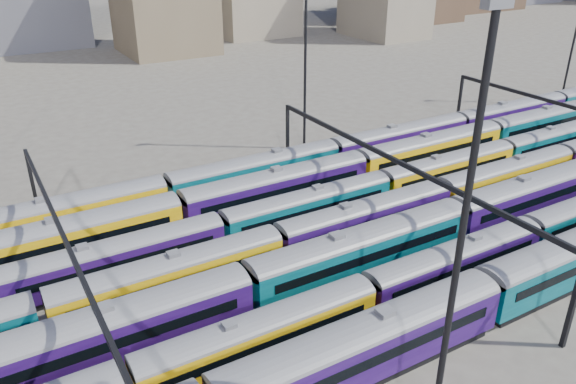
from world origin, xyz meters
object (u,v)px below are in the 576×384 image
rake_0 (366,342)px  rake_1 (368,292)px  rake_2 (363,246)px  mast_2 (460,249)px

rake_0 → rake_1: rake_0 is taller
rake_1 → rake_2: bearing=56.7°
rake_0 → rake_1: size_ratio=1.41×
rake_1 → mast_2: bearing=-111.1°
rake_0 → rake_2: size_ratio=1.01×
mast_2 → rake_2: bearing=65.0°
rake_1 → rake_2: (3.28, 5.00, 0.48)m
rake_0 → rake_2: rake_0 is taller
rake_0 → rake_1: bearing=50.8°
rake_0 → rake_1: 6.48m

